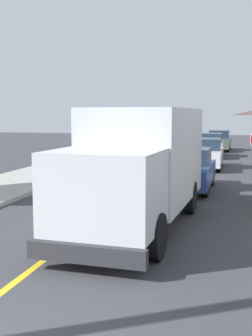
{
  "coord_description": "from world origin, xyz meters",
  "views": [
    {
      "loc": [
        3.86,
        -4.31,
        3.06
      ],
      "look_at": [
        0.58,
        8.64,
        1.4
      ],
      "focal_mm": 47.09,
      "sensor_mm": 36.0,
      "label": 1
    }
  ],
  "objects_px": {
    "parked_car_near": "(189,170)",
    "parked_car_mid": "(206,154)",
    "box_truck": "(140,162)",
    "parked_car_far": "(210,146)",
    "parked_car_furthest": "(219,141)"
  },
  "relations": [
    {
      "from": "box_truck",
      "to": "parked_car_near",
      "type": "relative_size",
      "value": 1.64
    },
    {
      "from": "parked_car_mid",
      "to": "parked_car_furthest",
      "type": "distance_m",
      "value": 12.27
    },
    {
      "from": "box_truck",
      "to": "parked_car_far",
      "type": "height_order",
      "value": "box_truck"
    },
    {
      "from": "parked_car_mid",
      "to": "parked_car_far",
      "type": "height_order",
      "value": "same"
    },
    {
      "from": "box_truck",
      "to": "parked_car_furthest",
      "type": "height_order",
      "value": "box_truck"
    },
    {
      "from": "parked_car_near",
      "to": "parked_car_mid",
      "type": "bearing_deg",
      "value": 88.8
    },
    {
      "from": "box_truck",
      "to": "parked_car_mid",
      "type": "relative_size",
      "value": 1.66
    },
    {
      "from": "parked_car_near",
      "to": "parked_car_mid",
      "type": "relative_size",
      "value": 1.01
    },
    {
      "from": "parked_car_near",
      "to": "parked_car_furthest",
      "type": "relative_size",
      "value": 1.0
    },
    {
      "from": "box_truck",
      "to": "parked_car_furthest",
      "type": "bearing_deg",
      "value": 87.67
    },
    {
      "from": "parked_car_near",
      "to": "parked_car_furthest",
      "type": "height_order",
      "value": "same"
    },
    {
      "from": "parked_car_near",
      "to": "parked_car_mid",
      "type": "xyz_separation_m",
      "value": [
        0.15,
        7.21,
        0.0
      ]
    },
    {
      "from": "parked_car_near",
      "to": "parked_car_far",
      "type": "distance_m",
      "value": 13.93
    },
    {
      "from": "box_truck",
      "to": "parked_car_near",
      "type": "distance_m",
      "value": 6.26
    },
    {
      "from": "parked_car_near",
      "to": "parked_car_far",
      "type": "xyz_separation_m",
      "value": [
        0.0,
        13.93,
        0.0
      ]
    }
  ]
}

